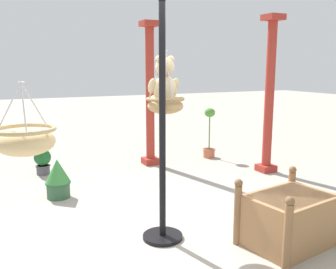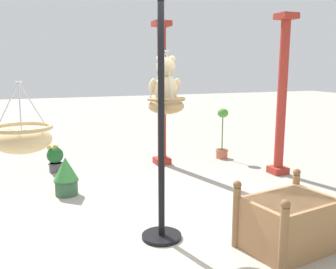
# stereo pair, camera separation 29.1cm
# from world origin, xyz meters

# --- Properties ---
(ground_plane) EXTENTS (40.00, 40.00, 0.00)m
(ground_plane) POSITION_xyz_m (0.00, 0.00, 0.00)
(ground_plane) COLOR #A8A093
(display_pole_central) EXTENTS (0.44, 0.44, 2.62)m
(display_pole_central) POSITION_xyz_m (-0.10, -0.04, 0.83)
(display_pole_central) COLOR black
(display_pole_central) RESTS_ON ground
(hanging_basket_with_teddy) EXTENTS (0.43, 0.43, 0.70)m
(hanging_basket_with_teddy) POSITION_xyz_m (0.05, 0.21, 1.45)
(hanging_basket_with_teddy) COLOR tan
(teddy_bear) EXTENTS (0.37, 0.34, 0.54)m
(teddy_bear) POSITION_xyz_m (0.05, 0.24, 1.68)
(teddy_bear) COLOR #D1B789
(hanging_basket_left_high) EXTENTS (0.53, 0.53, 0.64)m
(hanging_basket_left_high) POSITION_xyz_m (-1.46, -0.15, 1.24)
(hanging_basket_left_high) COLOR tan
(greenhouse_pillar_left) EXTENTS (0.31, 0.31, 2.74)m
(greenhouse_pillar_left) POSITION_xyz_m (2.69, 1.60, 1.32)
(greenhouse_pillar_left) COLOR #9E2D23
(greenhouse_pillar_left) RESTS_ON ground
(greenhouse_pillar_far_back) EXTENTS (0.31, 0.31, 2.70)m
(greenhouse_pillar_far_back) POSITION_xyz_m (1.00, 2.97, 1.30)
(greenhouse_pillar_far_back) COLOR #9E2D23
(greenhouse_pillar_far_back) RESTS_ON ground
(wooden_planter_box) EXTENTS (1.07, 0.86, 0.72)m
(wooden_planter_box) POSITION_xyz_m (1.05, -0.74, 0.30)
(wooden_planter_box) COLOR #9E7047
(wooden_planter_box) RESTS_ON ground
(potted_plant_fern_front) EXTENTS (0.36, 0.36, 0.57)m
(potted_plant_fern_front) POSITION_xyz_m (-0.94, 1.79, 0.29)
(potted_plant_fern_front) COLOR #2D5638
(potted_plant_fern_front) RESTS_ON ground
(potted_plant_tall_leafy) EXTENTS (0.29, 0.29, 0.50)m
(potted_plant_tall_leafy) POSITION_xyz_m (-0.99, 3.11, 0.25)
(potted_plant_tall_leafy) COLOR #4C4C51
(potted_plant_tall_leafy) RESTS_ON ground
(potted_plant_small_succulent) EXTENTS (0.27, 0.27, 1.04)m
(potted_plant_small_succulent) POSITION_xyz_m (2.31, 2.94, 0.44)
(potted_plant_small_succulent) COLOR #BC6042
(potted_plant_small_succulent) RESTS_ON ground
(watering_can) EXTENTS (0.35, 0.20, 0.30)m
(watering_can) POSITION_xyz_m (1.83, 0.01, 0.10)
(watering_can) COLOR gray
(watering_can) RESTS_ON ground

